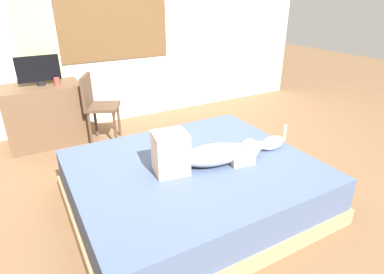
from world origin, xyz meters
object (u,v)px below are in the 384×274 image
Objects in this scene: person_lying at (203,154)px; bed at (193,185)px; tv_monitor at (38,70)px; cup at (57,82)px; chair_by_desk at (97,103)px; cat at (271,143)px; desk at (46,115)px.

bed is at bearing 131.68° from person_lying.
tv_monitor is 5.18× the size of cup.
cup is 0.51m from chair_by_desk.
chair_by_desk is (-0.42, 1.85, -0.03)m from person_lying.
tv_monitor is 0.24m from cup.
bed is at bearing 171.23° from cat.
person_lying reaches higher than bed.
tv_monitor reaches higher than cup.
chair_by_desk reaches higher than cup.
person_lying is at bearing -77.33° from chair_by_desk.
bed is 1.84m from chair_by_desk.
person_lying is 1.90m from chair_by_desk.
person_lying is 2.36m from desk.
chair_by_desk reaches higher than cat.
cup is 0.11× the size of chair_by_desk.
person_lying is 0.70m from cat.
cat is (0.75, -0.12, 0.28)m from bed.
chair_by_desk is at bearing -26.63° from desk.
tv_monitor is at bearing 149.53° from cup.
tv_monitor reaches higher than person_lying.
bed is 5.66× the size of cat.
bed is 0.34m from person_lying.
cat is at bearing -59.75° from chair_by_desk.
cat is at bearing -54.38° from cup.
person_lying is at bearing -65.14° from desk.
tv_monitor reaches higher than cat.
chair_by_desk is at bearing -26.03° from cup.
tv_monitor is at bearing 127.25° from cat.
cat is (0.69, -0.05, -0.05)m from person_lying.
bed is 2.25× the size of desk.
desk is 0.66m from chair_by_desk.
cat is at bearing -52.75° from tv_monitor.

